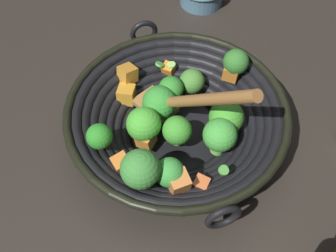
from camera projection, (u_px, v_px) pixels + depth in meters
name	position (u px, v px, depth m)	size (l,w,h in m)	color
ground_plane	(176.00, 137.00, 0.74)	(4.00, 4.00, 0.00)	#28231E
wok	(177.00, 119.00, 0.69)	(0.38, 0.37, 0.23)	black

